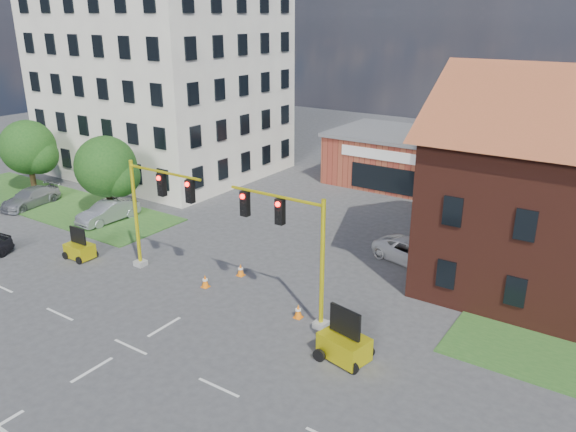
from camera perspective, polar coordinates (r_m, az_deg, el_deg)
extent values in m
plane|color=#3C3C3E|center=(25.83, -15.71, -12.68)|extent=(120.00, 120.00, 0.00)
cube|color=#295720|center=(46.15, -22.69, 1.24)|extent=(22.00, 6.00, 0.08)
cube|color=beige|center=(51.64, -12.86, 15.44)|extent=(18.00, 15.00, 20.00)
cube|color=maroon|center=(48.22, 12.00, 5.56)|extent=(12.00, 8.00, 4.00)
cube|color=#5C5C5F|center=(47.75, 12.18, 8.06)|extent=(12.40, 8.40, 0.30)
cube|color=silver|center=(44.31, 10.08, 6.03)|extent=(8.00, 0.10, 0.80)
cube|color=black|center=(44.79, 9.93, 3.68)|extent=(6.00, 0.10, 2.00)
cylinder|color=#3A2515|center=(43.40, 18.42, 3.79)|extent=(0.44, 0.44, 4.60)
sphere|color=#184214|center=(42.50, 19.03, 9.21)|extent=(7.13, 7.13, 7.13)
sphere|color=#184214|center=(42.64, 20.83, 7.59)|extent=(4.99, 4.99, 4.99)
cylinder|color=#3A2515|center=(41.33, -17.67, 1.64)|extent=(0.44, 0.44, 2.60)
sphere|color=#184214|center=(40.69, -18.02, 4.80)|extent=(4.23, 4.23, 4.23)
sphere|color=#184214|center=(40.38, -16.84, 3.94)|extent=(2.96, 2.96, 2.96)
cylinder|color=#3A2515|center=(49.60, -24.53, 3.73)|extent=(0.44, 0.44, 2.58)
sphere|color=#184214|center=(49.07, -24.92, 6.36)|extent=(4.28, 4.28, 4.28)
sphere|color=#184214|center=(48.62, -23.99, 5.67)|extent=(3.00, 3.00, 3.00)
cube|color=gray|center=(33.24, -14.75, -4.65)|extent=(0.60, 0.60, 0.30)
cylinder|color=yellow|center=(32.16, -15.20, 0.14)|extent=(0.20, 0.20, 6.20)
cylinder|color=yellow|center=(29.55, -12.47, 4.34)|extent=(5.00, 0.14, 0.14)
cube|color=black|center=(29.91, -12.71, 3.12)|extent=(0.40, 0.32, 1.20)
cube|color=black|center=(28.54, -9.92, 2.50)|extent=(0.40, 0.32, 1.20)
sphere|color=#FF0C07|center=(29.69, -13.01, 3.77)|extent=(0.24, 0.24, 0.24)
cube|color=gray|center=(26.24, 3.36, -10.94)|extent=(0.60, 0.60, 0.30)
cylinder|color=yellow|center=(24.86, 3.49, -5.09)|extent=(0.20, 0.20, 6.20)
cylinder|color=yellow|center=(25.10, -1.29, 2.06)|extent=(5.00, 0.14, 0.14)
cube|color=black|center=(25.19, -0.81, 0.45)|extent=(0.40, 0.32, 1.20)
cube|color=black|center=(26.32, -4.39, 1.26)|extent=(0.40, 0.32, 1.20)
sphere|color=#FF0C07|center=(24.92, -1.05, 1.20)|extent=(0.24, 0.24, 0.24)
cube|color=yellow|center=(35.14, -20.39, -3.30)|extent=(1.64, 1.11, 0.81)
cube|color=black|center=(34.79, -20.58, -1.87)|extent=(1.26, 0.13, 0.99)
cube|color=yellow|center=(23.95, 5.73, -13.04)|extent=(2.22, 1.71, 0.99)
cube|color=black|center=(23.34, 5.82, -10.66)|extent=(1.54, 0.46, 1.21)
cube|color=orange|center=(30.12, -8.38, -7.11)|extent=(0.38, 0.38, 0.04)
cone|color=orange|center=(29.97, -8.42, -6.55)|extent=(0.40, 0.40, 0.70)
cylinder|color=silver|center=(29.94, -8.42, -6.43)|extent=(0.27, 0.27, 0.09)
cube|color=orange|center=(31.14, -4.82, -6.01)|extent=(0.38, 0.38, 0.04)
cone|color=orange|center=(30.99, -4.84, -5.46)|extent=(0.40, 0.40, 0.70)
cylinder|color=silver|center=(30.96, -4.84, -5.35)|extent=(0.27, 0.27, 0.09)
cube|color=orange|center=(27.03, 1.04, -10.24)|extent=(0.38, 0.38, 0.04)
cone|color=orange|center=(26.86, 1.04, -9.63)|extent=(0.40, 0.40, 0.70)
cylinder|color=silver|center=(26.83, 1.04, -9.50)|extent=(0.27, 0.27, 0.09)
cube|color=orange|center=(24.66, 5.89, -13.61)|extent=(0.38, 0.38, 0.04)
cone|color=orange|center=(24.48, 5.92, -12.96)|extent=(0.40, 0.40, 0.70)
cylinder|color=silver|center=(24.44, 5.92, -12.82)|extent=(0.27, 0.27, 0.09)
imported|color=white|center=(32.99, 12.69, -3.65)|extent=(5.33, 3.49, 1.36)
imported|color=#96989D|center=(40.55, -17.81, 0.43)|extent=(1.75, 4.51, 1.46)
imported|color=#96989D|center=(45.96, -24.71, 1.71)|extent=(2.49, 4.85, 1.35)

